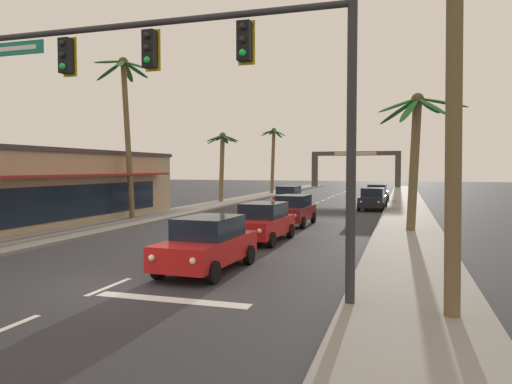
{
  "coord_description": "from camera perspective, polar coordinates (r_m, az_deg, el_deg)",
  "views": [
    {
      "loc": [
        7.52,
        -10.91,
        3.19
      ],
      "look_at": [
        1.69,
        8.0,
        2.2
      ],
      "focal_mm": 33.54,
      "sensor_mm": 36.0,
      "label": 1
    }
  ],
  "objects": [
    {
      "name": "palm_left_second",
      "position": [
        30.46,
        -15.27,
        9.75
      ],
      "size": [
        3.82,
        3.94,
        9.9
      ],
      "color": "brown",
      "rests_on": "ground"
    },
    {
      "name": "sidewalk_right",
      "position": [
        31.07,
        17.57,
        -3.04
      ],
      "size": [
        3.2,
        110.0,
        0.14
      ],
      "primitive_type": "cube",
      "color": "gray",
      "rests_on": "ground"
    },
    {
      "name": "ground_plane",
      "position": [
        13.63,
        -17.27,
        -10.8
      ],
      "size": [
        220.0,
        220.0,
        0.0
      ],
      "primitive_type": "plane",
      "color": "#2D2D33"
    },
    {
      "name": "sedan_fifth_in_queue",
      "position": [
        26.84,
        4.47,
        -2.14
      ],
      "size": [
        2.01,
        4.48,
        1.68
      ],
      "color": "maroon",
      "rests_on": "ground"
    },
    {
      "name": "sedan_oncoming_far",
      "position": [
        40.43,
        3.97,
        -0.46
      ],
      "size": [
        2.13,
        4.52,
        1.68
      ],
      "color": "silver",
      "rests_on": "ground"
    },
    {
      "name": "palm_left_third",
      "position": [
        44.05,
        -4.06,
        4.56
      ],
      "size": [
        3.19,
        3.19,
        6.47
      ],
      "color": "brown",
      "rests_on": "ground"
    },
    {
      "name": "palm_left_farthest",
      "position": [
        58.56,
        2.05,
        4.93
      ],
      "size": [
        3.25,
        3.13,
        8.1
      ],
      "color": "brown",
      "rests_on": "ground"
    },
    {
      "name": "sedan_parked_nearest_kerb",
      "position": [
        37.53,
        13.75,
        -0.79
      ],
      "size": [
        2.07,
        4.5,
        1.68
      ],
      "color": "black",
      "rests_on": "ground"
    },
    {
      "name": "sedan_lead_at_stop_bar",
      "position": [
        14.95,
        -5.81,
        -6.14
      ],
      "size": [
        2.09,
        4.51,
        1.68
      ],
      "color": "red",
      "rests_on": "ground"
    },
    {
      "name": "palm_right_second",
      "position": [
        24.6,
        18.49,
        6.26
      ],
      "size": [
        4.22,
        4.2,
        6.83
      ],
      "color": "brown",
      "rests_on": "ground"
    },
    {
      "name": "lane_markings",
      "position": [
        32.53,
        4.4,
        -2.77
      ],
      "size": [
        4.28,
        88.71,
        0.01
      ],
      "color": "silver",
      "rests_on": "ground"
    },
    {
      "name": "sidewalk_left",
      "position": [
        34.64,
        -9.21,
        -2.34
      ],
      "size": [
        3.2,
        110.0,
        0.14
      ],
      "primitive_type": "cube",
      "color": "gray",
      "rests_on": "ground"
    },
    {
      "name": "traffic_signal_mast",
      "position": [
        11.92,
        -5.09,
        13.87
      ],
      "size": [
        10.47,
        0.41,
        7.62
      ],
      "color": "#2D2D33",
      "rests_on": "ground"
    },
    {
      "name": "sedan_third_in_queue",
      "position": [
        20.81,
        0.82,
        -3.58
      ],
      "size": [
        2.11,
        4.51,
        1.68
      ],
      "color": "red",
      "rests_on": "ground"
    },
    {
      "name": "sedan_parked_mid_kerb",
      "position": [
        45.51,
        14.25,
        -0.17
      ],
      "size": [
        2.06,
        4.5,
        1.68
      ],
      "color": "black",
      "rests_on": "ground"
    },
    {
      "name": "town_gateway_arch",
      "position": [
        80.34,
        11.77,
        3.31
      ],
      "size": [
        14.38,
        0.9,
        5.96
      ],
      "color": "#423D38",
      "rests_on": "ground"
    }
  ]
}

